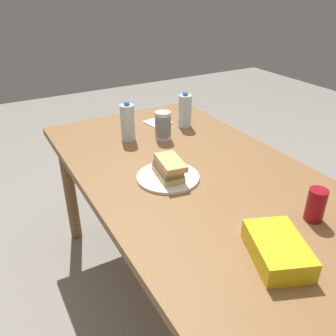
% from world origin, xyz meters
% --- Properties ---
extents(ground_plane, '(8.00, 8.00, 0.00)m').
position_xyz_m(ground_plane, '(0.00, 0.00, 0.00)').
color(ground_plane, gray).
extents(dining_table, '(1.74, 0.96, 0.76)m').
position_xyz_m(dining_table, '(0.00, 0.00, 0.67)').
color(dining_table, olive).
rests_on(dining_table, ground_plane).
extents(paper_plate, '(0.27, 0.27, 0.01)m').
position_xyz_m(paper_plate, '(-0.02, -0.13, 0.77)').
color(paper_plate, white).
rests_on(paper_plate, dining_table).
extents(sandwich, '(0.19, 0.12, 0.08)m').
position_xyz_m(sandwich, '(-0.02, -0.13, 0.81)').
color(sandwich, '#DBB26B').
rests_on(sandwich, paper_plate).
extents(soda_can_red, '(0.07, 0.07, 0.12)m').
position_xyz_m(soda_can_red, '(0.49, 0.17, 0.82)').
color(soda_can_red, maroon).
rests_on(soda_can_red, dining_table).
extents(chip_bag, '(0.27, 0.23, 0.07)m').
position_xyz_m(chip_bag, '(0.57, -0.08, 0.80)').
color(chip_bag, yellow).
rests_on(chip_bag, dining_table).
extents(water_bottle_tall, '(0.07, 0.07, 0.21)m').
position_xyz_m(water_bottle_tall, '(-0.47, -0.12, 0.86)').
color(water_bottle_tall, silver).
rests_on(water_bottle_tall, dining_table).
extents(plastic_cup_stack, '(0.08, 0.08, 0.15)m').
position_xyz_m(plastic_cup_stack, '(-0.40, 0.05, 0.84)').
color(plastic_cup_stack, silver).
rests_on(plastic_cup_stack, dining_table).
extents(water_bottle_spare, '(0.07, 0.07, 0.20)m').
position_xyz_m(water_bottle_spare, '(-0.49, 0.24, 0.85)').
color(water_bottle_spare, silver).
rests_on(water_bottle_spare, dining_table).
extents(paper_napkin, '(0.15, 0.15, 0.01)m').
position_xyz_m(paper_napkin, '(-0.62, 0.13, 0.76)').
color(paper_napkin, white).
rests_on(paper_napkin, dining_table).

